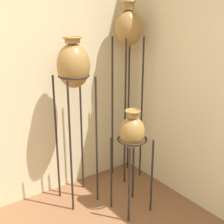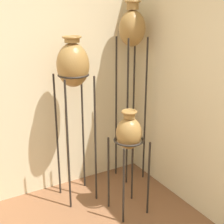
# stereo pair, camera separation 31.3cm
# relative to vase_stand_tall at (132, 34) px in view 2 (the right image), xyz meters

# --- Properties ---
(vase_stand_tall) EXTENTS (0.28, 0.28, 2.00)m
(vase_stand_tall) POSITION_rel_vase_stand_tall_xyz_m (0.00, 0.00, 0.00)
(vase_stand_tall) COLOR #28231E
(vase_stand_tall) RESTS_ON ground_plane
(vase_stand_medium) EXTENTS (0.31, 0.31, 1.69)m
(vase_stand_medium) POSITION_rel_vase_stand_tall_xyz_m (-0.72, -0.09, -0.28)
(vase_stand_medium) COLOR #28231E
(vase_stand_medium) RESTS_ON ground_plane
(vase_stand_short) EXTENTS (0.30, 0.30, 1.05)m
(vase_stand_short) POSITION_rel_vase_stand_tall_xyz_m (-0.38, -0.56, -0.85)
(vase_stand_short) COLOR #28231E
(vase_stand_short) RESTS_ON ground_plane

